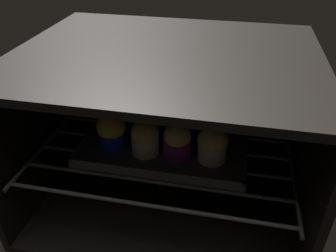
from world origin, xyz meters
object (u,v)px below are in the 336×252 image
at_px(muffin_row1_col0, 122,115).
at_px(muffin_row2_col0, 130,99).
at_px(muffin_row0_col1, 145,137).
at_px(muffin_row0_col3, 213,144).
at_px(muffin_row2_col1, 160,105).
at_px(muffin_row0_col2, 177,141).
at_px(muffin_row1_col1, 153,119).
at_px(muffin_row2_col2, 189,107).
at_px(baking_tray, 168,137).
at_px(muffin_row1_col2, 184,122).
at_px(muffin_row1_col3, 216,125).
at_px(muffin_row0_col0, 112,130).
at_px(muffin_row2_col3, 220,109).

xyz_separation_m(muffin_row1_col0, muffin_row2_col0, (-0.00, 0.07, 0.00)).
bearing_deg(muffin_row0_col1, muffin_row0_col3, 1.57).
distance_m(muffin_row2_col0, muffin_row2_col1, 0.08).
height_order(muffin_row0_col2, muffin_row1_col1, same).
bearing_deg(muffin_row0_col1, muffin_row1_col1, 91.53).
relative_size(muffin_row1_col0, muffin_row2_col2, 0.98).
distance_m(muffin_row0_col2, muffin_row2_col2, 0.14).
height_order(muffin_row2_col0, muffin_row2_col1, muffin_row2_col0).
height_order(baking_tray, muffin_row0_col3, muffin_row0_col3).
bearing_deg(muffin_row1_col2, muffin_row0_col3, -46.23).
height_order(muffin_row1_col1, muffin_row1_col3, same).
height_order(muffin_row0_col0, muffin_row2_col1, muffin_row0_col0).
xyz_separation_m(muffin_row0_col1, muffin_row1_col3, (0.14, 0.08, 0.00)).
relative_size(muffin_row1_col1, muffin_row1_col3, 0.99).
relative_size(muffin_row1_col2, muffin_row1_col3, 0.94).
bearing_deg(muffin_row0_col3, muffin_row2_col1, 134.68).
height_order(muffin_row0_col0, muffin_row1_col3, muffin_row0_col0).
bearing_deg(muffin_row1_col1, muffin_row0_col2, -45.74).
bearing_deg(muffin_row1_col3, muffin_row0_col2, -134.15).
bearing_deg(muffin_row0_col2, muffin_row0_col1, -179.19).
relative_size(muffin_row0_col3, muffin_row1_col0, 1.08).
xyz_separation_m(muffin_row1_col1, muffin_row1_col2, (0.07, 0.00, -0.00)).
bearing_deg(baking_tray, muffin_row0_col1, -114.20).
xyz_separation_m(muffin_row0_col2, muffin_row0_col3, (0.07, 0.00, 0.00)).
bearing_deg(muffin_row0_col2, muffin_row1_col0, 152.09).
bearing_deg(muffin_row1_col0, muffin_row1_col2, 0.19).
xyz_separation_m(muffin_row1_col2, muffin_row2_col1, (-0.07, 0.07, -0.00)).
height_order(muffin_row2_col2, muffin_row2_col3, muffin_row2_col3).
bearing_deg(muffin_row2_col3, muffin_row1_col1, -152.19).
bearing_deg(muffin_row2_col3, muffin_row2_col2, -177.35).
distance_m(muffin_row0_col1, muffin_row2_col3, 0.20).
relative_size(baking_tray, muffin_row1_col3, 4.28).
xyz_separation_m(baking_tray, muffin_row0_col1, (-0.03, -0.07, 0.04)).
bearing_deg(muffin_row0_col0, muffin_row0_col1, -4.14).
xyz_separation_m(muffin_row0_col0, muffin_row0_col1, (0.07, -0.01, -0.00)).
height_order(muffin_row0_col3, muffin_row1_col0, muffin_row0_col3).
bearing_deg(muffin_row1_col1, muffin_row1_col0, 176.63).
bearing_deg(muffin_row1_col0, baking_tray, -1.39).
relative_size(muffin_row0_col3, muffin_row2_col3, 1.03).
bearing_deg(muffin_row0_col3, muffin_row1_col0, 161.37).
bearing_deg(muffin_row0_col3, muffin_row1_col3, 89.13).
bearing_deg(muffin_row0_col2, muffin_row0_col3, 2.27).
xyz_separation_m(baking_tray, muffin_row0_col0, (-0.11, -0.07, 0.05)).
height_order(muffin_row0_col3, muffin_row2_col2, muffin_row0_col3).
bearing_deg(muffin_row1_col0, muffin_row0_col2, -27.91).
height_order(muffin_row1_col0, muffin_row1_col1, muffin_row1_col1).
distance_m(muffin_row1_col3, muffin_row2_col1, 0.16).
xyz_separation_m(muffin_row1_col3, muffin_row2_col3, (0.00, 0.07, -0.00)).
bearing_deg(muffin_row2_col0, muffin_row1_col0, -87.05).
distance_m(muffin_row1_col0, muffin_row2_col0, 0.07).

